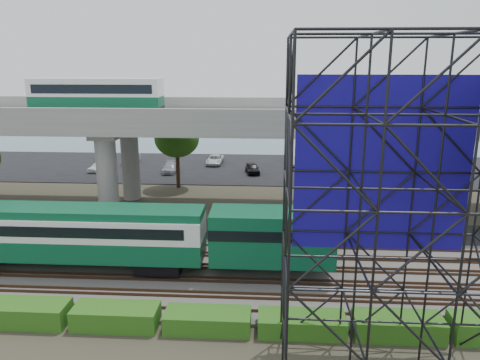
{
  "coord_description": "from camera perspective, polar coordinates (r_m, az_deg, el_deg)",
  "views": [
    {
      "loc": [
        4.11,
        -26.48,
        14.09
      ],
      "look_at": [
        2.1,
        6.0,
        5.65
      ],
      "focal_mm": 35.0,
      "sensor_mm": 36.0,
      "label": 1
    }
  ],
  "objects": [
    {
      "name": "trees",
      "position": [
        44.36,
        -7.94,
        3.32
      ],
      "size": [
        40.94,
        16.94,
        7.69
      ],
      "color": "#382314",
      "rests_on": "ground"
    },
    {
      "name": "suv",
      "position": [
        39.54,
        -7.84,
        -5.37
      ],
      "size": [
        5.03,
        3.45,
        1.28
      ],
      "primitive_type": "imported",
      "rotation": [
        0.0,
        0.0,
        1.25
      ],
      "color": "black",
      "rests_on": "service_road"
    },
    {
      "name": "parked_cars",
      "position": [
        61.63,
        0.52,
        1.98
      ],
      "size": [
        37.46,
        9.61,
        1.3
      ],
      "color": "white",
      "rests_on": "parking_lot"
    },
    {
      "name": "hedge_strip",
      "position": [
        26.16,
        -3.94,
        -16.64
      ],
      "size": [
        34.6,
        1.8,
        1.2
      ],
      "color": "#265012",
      "rests_on": "ground"
    },
    {
      "name": "rail_tracks",
      "position": [
        31.91,
        -4.28,
        -11.15
      ],
      "size": [
        90.0,
        9.52,
        0.16
      ],
      "color": "#472D1E",
      "rests_on": "ballast_bed"
    },
    {
      "name": "scaffold_tower",
      "position": [
        20.35,
        18.51,
        -5.22
      ],
      "size": [
        9.36,
        6.36,
        15.0
      ],
      "color": "black",
      "rests_on": "ground"
    },
    {
      "name": "service_road",
      "position": [
        39.77,
        -2.63,
        -6.17
      ],
      "size": [
        90.0,
        5.0,
        0.08
      ],
      "primitive_type": "cube",
      "color": "black",
      "rests_on": "ground"
    },
    {
      "name": "ballast_bed",
      "position": [
        31.99,
        -4.28,
        -11.44
      ],
      "size": [
        90.0,
        12.0,
        0.2
      ],
      "primitive_type": "cube",
      "color": "slate",
      "rests_on": "ground"
    },
    {
      "name": "ground",
      "position": [
        30.27,
        -4.79,
        -13.26
      ],
      "size": [
        140.0,
        140.0,
        0.0
      ],
      "primitive_type": "plane",
      "color": "#474233",
      "rests_on": "ground"
    },
    {
      "name": "parking_lot",
      "position": [
        62.22,
        -0.33,
        1.48
      ],
      "size": [
        90.0,
        18.0,
        0.08
      ],
      "primitive_type": "cube",
      "color": "black",
      "rests_on": "ground"
    },
    {
      "name": "overpass",
      "position": [
        43.17,
        -3.11,
        6.69
      ],
      "size": [
        80.0,
        12.0,
        12.4
      ],
      "color": "#9E9B93",
      "rests_on": "ground"
    },
    {
      "name": "harbor_water",
      "position": [
        83.77,
        0.69,
        4.86
      ],
      "size": [
        140.0,
        40.0,
        0.03
      ],
      "primitive_type": "cube",
      "color": "slate",
      "rests_on": "ground"
    },
    {
      "name": "commuter_train",
      "position": [
        32.71,
        -17.48,
        -6.21
      ],
      "size": [
        29.3,
        3.06,
        4.3
      ],
      "color": "black",
      "rests_on": "rail_tracks"
    }
  ]
}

